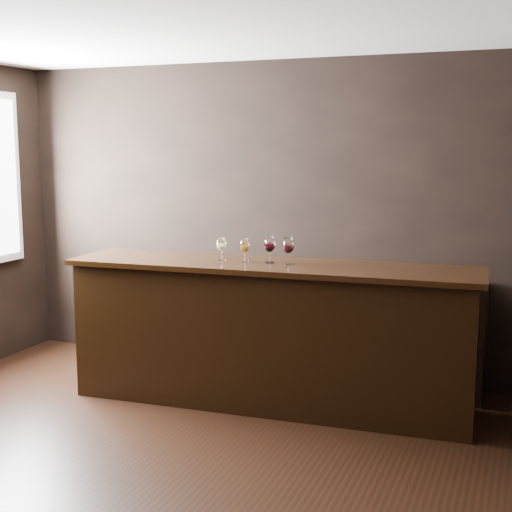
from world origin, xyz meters
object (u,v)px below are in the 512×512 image
(bar_counter, at_px, (271,337))
(back_bar_shelf, at_px, (327,329))
(glass_red_a, at_px, (270,245))
(glass_white, at_px, (221,245))
(glass_amber, at_px, (244,246))
(glass_red_b, at_px, (288,246))

(bar_counter, xyz_separation_m, back_bar_shelf, (0.27, 0.67, -0.08))
(bar_counter, height_order, glass_red_a, glass_red_a)
(glass_white, bearing_deg, glass_amber, 4.16)
(back_bar_shelf, xyz_separation_m, glass_red_b, (-0.13, -0.69, 0.81))
(glass_white, height_order, glass_red_b, glass_red_b)
(back_bar_shelf, height_order, glass_white, glass_white)
(back_bar_shelf, relative_size, glass_amber, 14.24)
(back_bar_shelf, bearing_deg, bar_counter, -112.07)
(back_bar_shelf, relative_size, glass_red_b, 12.13)
(glass_white, xyz_separation_m, glass_red_a, (0.40, 0.04, 0.01))
(back_bar_shelf, xyz_separation_m, glass_white, (-0.69, -0.69, 0.79))
(back_bar_shelf, bearing_deg, glass_red_a, -114.42)
(glass_white, relative_size, glass_red_b, 0.86)
(glass_red_a, bearing_deg, glass_red_b, -13.30)
(bar_counter, distance_m, glass_red_a, 0.73)
(bar_counter, height_order, glass_amber, glass_amber)
(glass_white, relative_size, glass_amber, 1.01)
(bar_counter, distance_m, glass_red_b, 0.75)
(back_bar_shelf, height_order, glass_red_b, glass_red_b)
(glass_white, bearing_deg, back_bar_shelf, 45.01)
(bar_counter, xyz_separation_m, glass_red_b, (0.15, -0.01, 0.74))
(back_bar_shelf, distance_m, glass_red_b, 1.07)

